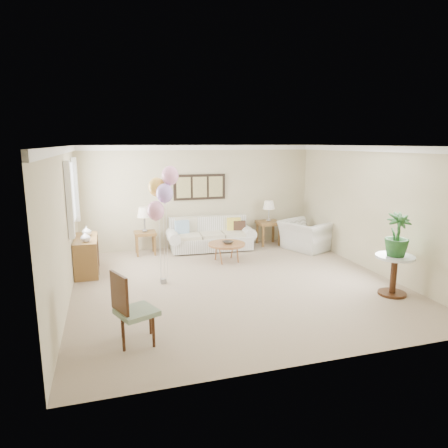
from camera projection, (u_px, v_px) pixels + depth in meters
name	position (u px, v px, depth m)	size (l,w,h in m)	color
ground_plane	(235.00, 283.00, 7.71)	(6.00, 6.00, 0.00)	tan
room_shell	(229.00, 199.00, 7.44)	(6.04, 6.04, 2.60)	beige
wall_art_triptych	(200.00, 187.00, 10.18)	(1.35, 0.06, 0.65)	black
sofa	(211.00, 237.00, 10.07)	(2.24, 0.91, 0.81)	white
end_table_left	(145.00, 235.00, 9.62)	(0.51, 0.46, 0.56)	brown
end_table_right	(268.00, 225.00, 10.53)	(0.58, 0.53, 0.63)	brown
lamp_left	(144.00, 213.00, 9.51)	(0.34, 0.34, 0.60)	gray
lamp_right	(269.00, 206.00, 10.43)	(0.31, 0.31, 0.55)	gray
coffee_table	(227.00, 245.00, 9.04)	(0.84, 0.84, 0.42)	olive
decor_bowl	(228.00, 242.00, 9.00)	(0.23, 0.23, 0.06)	#2D2924
armchair	(305.00, 235.00, 10.06)	(1.12, 0.98, 0.73)	white
side_table	(394.00, 265.00, 7.01)	(0.67, 0.67, 0.72)	silver
potted_plant	(397.00, 235.00, 6.88)	(0.42, 0.42, 0.76)	#1D4322
accent_chair	(131.00, 307.00, 5.30)	(0.64, 0.63, 0.99)	gray
credenza	(87.00, 255.00, 8.27)	(0.46, 1.20, 0.74)	brown
vase_white	(85.00, 237.00, 7.85)	(0.19, 0.19, 0.20)	silver
vase_sage	(87.00, 231.00, 8.37)	(0.20, 0.20, 0.21)	#BBBDB9
balloon_cluster	(162.00, 192.00, 7.36)	(0.62, 0.60, 2.24)	gray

